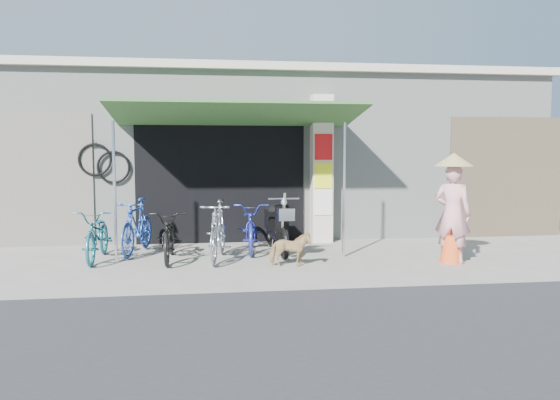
{
  "coord_description": "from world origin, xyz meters",
  "views": [
    {
      "loc": [
        -1.49,
        -8.54,
        1.84
      ],
      "look_at": [
        -0.2,
        1.0,
        1.0
      ],
      "focal_mm": 35.0,
      "sensor_mm": 36.0,
      "label": 1
    }
  ],
  "objects": [
    {
      "name": "awning",
      "position": [
        -0.9,
        1.63,
        2.51
      ],
      "size": [
        4.6,
        1.88,
        2.72
      ],
      "color": "#2E5A28",
      "rests_on": "ground"
    },
    {
      "name": "street_dog",
      "position": [
        -0.17,
        0.05,
        0.28
      ],
      "size": [
        0.69,
        0.37,
        0.56
      ],
      "primitive_type": "imported",
      "rotation": [
        0.0,
        0.0,
        1.47
      ],
      "color": "tan",
      "rests_on": "ground"
    },
    {
      "name": "shop_pillar",
      "position": [
        0.85,
        2.45,
        1.5
      ],
      "size": [
        0.42,
        0.44,
        3.0
      ],
      "color": "beige",
      "rests_on": "ground"
    },
    {
      "name": "moped",
      "position": [
        -0.22,
        1.33,
        0.49
      ],
      "size": [
        0.54,
        1.89,
        1.07
      ],
      "rotation": [
        0.0,
        0.0,
        0.05
      ],
      "color": "black",
      "rests_on": "ground"
    },
    {
      "name": "bicycle_shop",
      "position": [
        -0.0,
        5.09,
        1.83
      ],
      "size": [
        12.3,
        5.3,
        3.66
      ],
      "color": "#A9AEA5",
      "rests_on": "ground"
    },
    {
      "name": "ground",
      "position": [
        0.0,
        0.0,
        0.0
      ],
      "size": [
        80.0,
        80.0,
        0.0
      ],
      "primitive_type": "plane",
      "color": "gray",
      "rests_on": "ground"
    },
    {
      "name": "nun",
      "position": [
        2.56,
        0.0,
        0.9
      ],
      "size": [
        0.72,
        0.7,
        1.84
      ],
      "rotation": [
        0.0,
        0.0,
        2.42
      ],
      "color": "#CE8B93",
      "rests_on": "ground"
    },
    {
      "name": "bike_teal",
      "position": [
        -3.34,
        1.01,
        0.44
      ],
      "size": [
        0.59,
        1.68,
        0.88
      ],
      "primitive_type": "imported",
      "rotation": [
        0.0,
        0.0,
        -0.0
      ],
      "color": "#175E69",
      "rests_on": "ground"
    },
    {
      "name": "bike_silver",
      "position": [
        -1.31,
        0.75,
        0.51
      ],
      "size": [
        0.74,
        1.76,
        1.03
      ],
      "primitive_type": "imported",
      "rotation": [
        0.0,
        0.0,
        -0.16
      ],
      "color": "#BCBCC1",
      "rests_on": "ground"
    },
    {
      "name": "bike_navy",
      "position": [
        -0.68,
        1.53,
        0.47
      ],
      "size": [
        0.73,
        1.81,
        0.93
      ],
      "primitive_type": "imported",
      "rotation": [
        0.0,
        0.0,
        -0.06
      ],
      "color": "#212A99",
      "rests_on": "ground"
    },
    {
      "name": "neighbour_left",
      "position": [
        -5.0,
        2.59,
        1.3
      ],
      "size": [
        2.6,
        0.06,
        2.6
      ],
      "primitive_type": "cube",
      "color": "#6B665B",
      "rests_on": "ground"
    },
    {
      "name": "road_strip",
      "position": [
        0.0,
        -4.5,
        0.01
      ],
      "size": [
        80.0,
        6.0,
        0.01
      ],
      "primitive_type": "cube",
      "color": "#323235",
      "rests_on": "ground"
    },
    {
      "name": "bike_black",
      "position": [
        -2.12,
        0.82,
        0.44
      ],
      "size": [
        0.58,
        1.66,
        0.87
      ],
      "primitive_type": "imported",
      "rotation": [
        0.0,
        0.0,
        -0.0
      ],
      "color": "black",
      "rests_on": "ground"
    },
    {
      "name": "bike_blue",
      "position": [
        -2.75,
        1.53,
        0.5
      ],
      "size": [
        0.79,
        1.73,
        1.01
      ],
      "primitive_type": "imported",
      "rotation": [
        0.0,
        0.0,
        -0.2
      ],
      "color": "#22459E",
      "rests_on": "ground"
    },
    {
      "name": "neighbour_right",
      "position": [
        5.0,
        2.59,
        1.3
      ],
      "size": [
        2.6,
        0.06,
        2.6
      ],
      "primitive_type": "cube",
      "color": "brown",
      "rests_on": "ground"
    }
  ]
}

